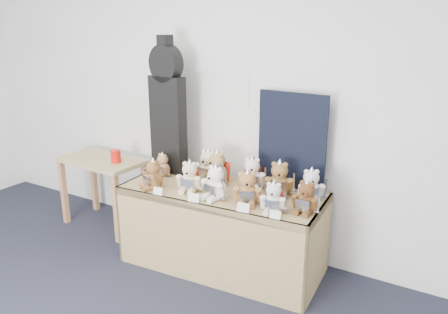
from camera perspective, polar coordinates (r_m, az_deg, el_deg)
The scene contains 22 objects.
room_shell at distance 3.71m, azimuth 1.86°, elevation 8.95°, with size 6.00×6.00×6.00m.
display_table at distance 3.50m, azimuth -0.74°, elevation -6.90°, with size 1.66×0.79×0.68m.
side_table at distance 4.42m, azimuth -15.57°, elevation -1.72°, with size 0.86×0.50×0.70m.
guitar_case at distance 3.82m, azimuth -7.39°, elevation 6.45°, with size 0.37×0.16×1.18m.
navy_board at distance 3.47m, azimuth 8.79°, elevation 2.05°, with size 0.58×0.02×0.77m, color black.
red_cup at distance 4.20m, azimuth -13.96°, elevation 0.09°, with size 0.09×0.09×0.12m, color red.
teddy_front_far_left at distance 3.54m, azimuth -9.30°, elevation -2.39°, with size 0.21×0.22×0.27m.
teddy_front_left at distance 3.44m, azimuth -4.50°, elevation -2.73°, with size 0.23×0.21×0.28m.
teddy_front_centre at distance 3.29m, azimuth -1.16°, elevation -3.52°, with size 0.24×0.22×0.29m.
teddy_front_right at distance 3.20m, azimuth 3.09°, elevation -4.23°, with size 0.24×0.22×0.29m.
teddy_front_far_right at distance 3.08m, azimuth 6.47°, elevation -5.42°, with size 0.21×0.19×0.25m.
teddy_front_end at distance 3.11m, azimuth 10.67°, elevation -5.33°, with size 0.21×0.17×0.26m.
teddy_back_left at distance 3.64m, azimuth -2.10°, elevation -1.32°, with size 0.26×0.21×0.31m.
teddy_back_centre_left at distance 3.59m, azimuth -0.98°, elevation -1.58°, with size 0.26×0.24×0.32m.
teddy_back_centre_right at distance 3.50m, azimuth 3.67°, elevation -2.30°, with size 0.24×0.23×0.29m.
teddy_back_right at distance 3.38m, azimuth 7.22°, elevation -3.00°, with size 0.25×0.24×0.31m.
teddy_back_end at distance 3.32m, azimuth 11.29°, elevation -3.77°, with size 0.23×0.22×0.28m.
teddy_back_far_left at distance 3.83m, azimuth -8.05°, elevation -1.12°, with size 0.18×0.16×0.23m.
entry_card_a at distance 3.42m, azimuth -8.63°, elevation -4.42°, with size 0.08×0.00×0.06m, color silver.
entry_card_b at distance 3.25m, azimuth -4.00°, elevation -5.33°, with size 0.09×0.00×0.07m, color silver.
entry_card_c at distance 3.08m, azimuth 2.51°, elevation -6.62°, with size 0.09×0.00×0.07m, color silver.
entry_card_d at distance 3.00m, azimuth 6.70°, elevation -7.50°, with size 0.08×0.00×0.06m, color silver.
Camera 1 is at (1.90, -0.73, 1.95)m, focal length 35.00 mm.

